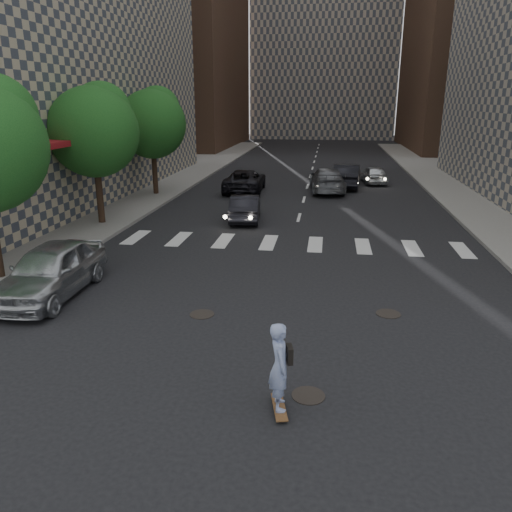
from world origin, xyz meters
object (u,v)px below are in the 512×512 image
(traffic_car_b, at_px, (327,180))
(traffic_car_c, at_px, (245,180))
(traffic_car_e, at_px, (347,176))
(tree_c, at_px, (153,121))
(silver_sedan, at_px, (51,270))
(traffic_car_a, at_px, (245,207))
(skateboarder, at_px, (280,366))
(traffic_car_d, at_px, (374,174))
(tree_b, at_px, (96,128))

(traffic_car_b, distance_m, traffic_car_c, 5.51)
(traffic_car_e, bearing_deg, tree_c, 26.13)
(silver_sedan, bearing_deg, traffic_car_a, 67.88)
(traffic_car_a, height_order, traffic_car_b, traffic_car_b)
(skateboarder, relative_size, traffic_car_c, 0.36)
(traffic_car_b, xyz_separation_m, traffic_car_d, (3.36, 4.05, -0.13))
(traffic_car_a, distance_m, traffic_car_c, 8.43)
(traffic_car_b, relative_size, traffic_car_d, 1.41)
(silver_sedan, bearing_deg, tree_c, 97.48)
(tree_c, xyz_separation_m, traffic_car_a, (6.78, -6.14, -3.98))
(traffic_car_a, bearing_deg, silver_sedan, 62.58)
(traffic_car_e, bearing_deg, skateboarder, 90.00)
(traffic_car_c, xyz_separation_m, traffic_car_e, (6.80, 2.69, 0.07))
(traffic_car_a, bearing_deg, tree_b, 9.41)
(traffic_car_b, bearing_deg, skateboarder, 84.08)
(tree_c, xyz_separation_m, silver_sedan, (2.45, -17.14, -3.82))
(tree_b, distance_m, traffic_car_a, 8.08)
(traffic_car_b, height_order, traffic_car_d, traffic_car_b)
(traffic_car_e, bearing_deg, silver_sedan, 70.52)
(tree_c, bearing_deg, traffic_car_c, 22.06)
(silver_sedan, xyz_separation_m, traffic_car_c, (2.91, 19.31, -0.09))
(tree_c, relative_size, traffic_car_a, 1.63)
(silver_sedan, bearing_deg, traffic_car_d, 63.31)
(traffic_car_b, bearing_deg, traffic_car_e, -127.93)
(traffic_car_c, distance_m, traffic_car_e, 7.31)
(tree_c, xyz_separation_m, skateboarder, (10.11, -22.24, -3.65))
(tree_c, xyz_separation_m, traffic_car_c, (5.37, 2.18, -3.91))
(silver_sedan, height_order, traffic_car_d, silver_sedan)
(traffic_car_a, bearing_deg, tree_c, -48.13)
(traffic_car_d, bearing_deg, traffic_car_a, 53.72)
(tree_b, distance_m, traffic_car_b, 15.82)
(skateboarder, bearing_deg, traffic_car_e, 72.84)
(tree_c, bearing_deg, traffic_car_b, 14.80)
(traffic_car_a, xyz_separation_m, traffic_car_c, (-1.41, 8.31, 0.07))
(tree_b, distance_m, traffic_car_e, 18.12)
(silver_sedan, height_order, traffic_car_c, silver_sedan)
(silver_sedan, relative_size, traffic_car_a, 1.19)
(skateboarder, relative_size, traffic_car_e, 0.39)
(tree_b, relative_size, traffic_car_d, 1.72)
(tree_c, xyz_separation_m, traffic_car_e, (12.17, 4.86, -3.84))
(traffic_car_d, bearing_deg, tree_c, 19.30)
(skateboarder, xyz_separation_m, traffic_car_a, (-3.33, 16.10, -0.33))
(silver_sedan, relative_size, traffic_car_b, 0.89)
(tree_b, bearing_deg, traffic_car_b, 45.08)
(traffic_car_c, bearing_deg, tree_c, 20.01)
(traffic_car_d, distance_m, traffic_car_e, 2.88)
(silver_sedan, height_order, traffic_car_a, silver_sedan)
(traffic_car_d, bearing_deg, silver_sedan, 57.32)
(tree_b, distance_m, skateboarder, 17.84)
(traffic_car_b, relative_size, traffic_car_e, 1.10)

